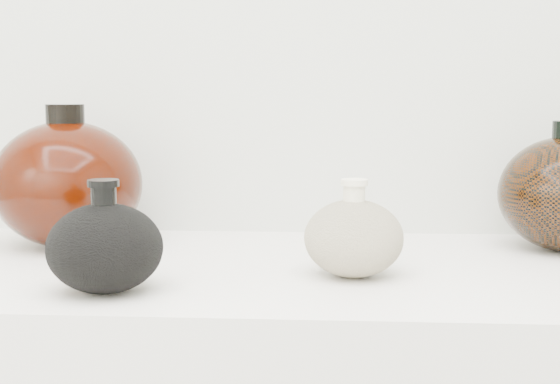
{
  "coord_description": "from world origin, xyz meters",
  "views": [
    {
      "loc": [
        0.11,
        -0.07,
        1.13
      ],
      "look_at": [
        0.05,
        0.92,
        1.0
      ],
      "focal_mm": 50.0,
      "sensor_mm": 36.0,
      "label": 1
    }
  ],
  "objects": [
    {
      "name": "black_gourd_vase",
      "position": [
        -0.15,
        0.8,
        0.95
      ],
      "size": [
        0.16,
        0.16,
        0.13
      ],
      "color": "black",
      "rests_on": "display_counter"
    },
    {
      "name": "cream_gourd_vase",
      "position": [
        0.14,
        0.89,
        0.95
      ],
      "size": [
        0.13,
        0.13,
        0.12
      ],
      "color": "beige",
      "rests_on": "display_counter"
    },
    {
      "name": "left_round_pot",
      "position": [
        -0.28,
        1.06,
        1.0
      ],
      "size": [
        0.25,
        0.25,
        0.21
      ],
      "color": "black",
      "rests_on": "display_counter"
    }
  ]
}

